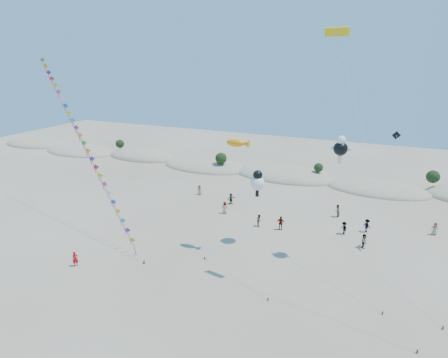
# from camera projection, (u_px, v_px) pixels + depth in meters

# --- Properties ---
(ground) EXTENTS (160.00, 160.00, 0.00)m
(ground) POSITION_uv_depth(u_px,v_px,m) (136.00, 335.00, 29.50)
(ground) COLOR gray
(ground) RESTS_ON ground
(dune_ridge) EXTENTS (145.30, 11.49, 5.57)m
(dune_ridge) POSITION_uv_depth(u_px,v_px,m) (290.00, 176.00, 68.36)
(dune_ridge) COLOR gray
(dune_ridge) RESTS_ON ground
(kite_train) EXTENTS (23.97, 11.62, 21.18)m
(kite_train) POSITION_uv_depth(u_px,v_px,m) (83.00, 140.00, 46.30)
(kite_train) COLOR #3F2D1E
(kite_train) RESTS_ON ground
(fish_kite) EXTENTS (7.55, 8.48, 12.72)m
(fish_kite) POSITION_uv_depth(u_px,v_px,m) (238.00, 144.00, 39.12)
(fish_kite) COLOR #3F2D1E
(fish_kite) RESTS_ON ground
(cartoon_kite_low) EXTENTS (4.59, 7.00, 8.84)m
(cartoon_kite_low) POSITION_uv_depth(u_px,v_px,m) (257.00, 181.00, 42.02)
(cartoon_kite_low) COLOR #3F2D1E
(cartoon_kite_low) RESTS_ON ground
(cartoon_kite_high) EXTENTS (6.66, 8.92, 13.47)m
(cartoon_kite_high) POSITION_uv_depth(u_px,v_px,m) (341.00, 147.00, 37.22)
(cartoon_kite_high) COLOR #3F2D1E
(cartoon_kite_high) RESTS_ON ground
(parafoil_kite) EXTENTS (9.85, 7.66, 23.16)m
(parafoil_kite) POSITION_uv_depth(u_px,v_px,m) (339.00, 40.00, 30.08)
(parafoil_kite) COLOR #3F2D1E
(parafoil_kite) RESTS_ON ground
(dark_kite) EXTENTS (5.59, 14.89, 13.18)m
(dark_kite) POSITION_uv_depth(u_px,v_px,m) (408.00, 184.00, 37.48)
(dark_kite) COLOR #3F2D1E
(dark_kite) RESTS_ON ground
(flyer_foreground) EXTENTS (0.65, 0.71, 1.63)m
(flyer_foreground) POSITION_uv_depth(u_px,v_px,m) (75.00, 259.00, 38.93)
(flyer_foreground) COLOR #BA0E12
(flyer_foreground) RESTS_ON ground
(beachgoers) EXTENTS (33.76, 9.02, 1.83)m
(beachgoers) POSITION_uv_depth(u_px,v_px,m) (303.00, 217.00, 49.01)
(beachgoers) COLOR slate
(beachgoers) RESTS_ON ground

